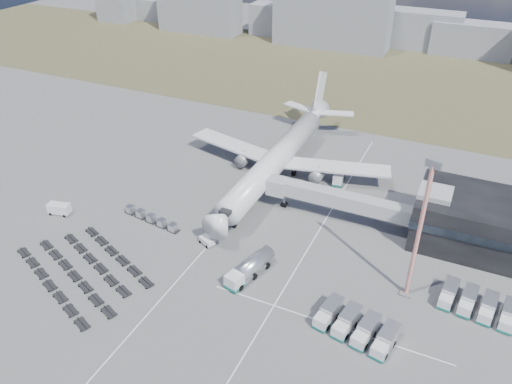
% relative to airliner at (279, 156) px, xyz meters
% --- Properties ---
extents(ground, '(420.00, 420.00, 0.00)m').
position_rel_airliner_xyz_m(ground, '(0.00, -32.38, -5.29)').
color(ground, '#565659').
rests_on(ground, ground).
extents(grass_strip, '(420.00, 90.00, 0.01)m').
position_rel_airliner_xyz_m(grass_strip, '(0.00, 77.62, -5.29)').
color(grass_strip, '#4E4B2F').
rests_on(grass_strip, ground).
extents(lane_markings, '(47.12, 110.00, 0.01)m').
position_rel_airliner_xyz_m(lane_markings, '(9.77, -29.38, -5.29)').
color(lane_markings, silver).
rests_on(lane_markings, ground).
extents(terminal, '(30.40, 16.40, 11.00)m').
position_rel_airliner_xyz_m(terminal, '(47.77, -8.41, -0.04)').
color(terminal, black).
rests_on(terminal, ground).
extents(jet_bridge, '(30.30, 3.80, 7.05)m').
position_rel_airliner_xyz_m(jet_bridge, '(15.90, -11.95, -0.24)').
color(jet_bridge, '#939399').
rests_on(jet_bridge, ground).
extents(airliner, '(51.59, 64.53, 17.62)m').
position_rel_airliner_xyz_m(airliner, '(0.00, 0.00, 0.00)').
color(airliner, silver).
rests_on(airliner, ground).
extents(skyline, '(285.99, 26.67, 23.75)m').
position_rel_airliner_xyz_m(skyline, '(-9.05, 115.43, 3.68)').
color(skyline, gray).
rests_on(skyline, ground).
extents(fuel_tanker, '(5.42, 11.28, 3.54)m').
position_rel_airliner_xyz_m(fuel_tanker, '(9.12, -35.32, -3.52)').
color(fuel_tanker, silver).
rests_on(fuel_tanker, ground).
extents(pushback_tug, '(3.56, 2.86, 1.42)m').
position_rel_airliner_xyz_m(pushback_tug, '(-2.43, -30.50, -4.58)').
color(pushback_tug, silver).
rests_on(pushback_tug, ground).
extents(utility_van, '(4.98, 3.02, 2.45)m').
position_rel_airliner_xyz_m(utility_van, '(-35.99, -34.62, -4.07)').
color(utility_van, silver).
rests_on(utility_van, ground).
extents(catering_truck, '(2.97, 5.79, 2.55)m').
position_rel_airliner_xyz_m(catering_truck, '(13.92, 3.17, -3.99)').
color(catering_truck, silver).
rests_on(catering_truck, ground).
extents(service_trucks_near, '(13.08, 8.83, 2.67)m').
position_rel_airliner_xyz_m(service_trucks_near, '(29.91, -40.36, -3.84)').
color(service_trucks_near, silver).
rests_on(service_trucks_near, ground).
extents(service_trucks_far, '(12.22, 7.70, 2.56)m').
position_rel_airliner_xyz_m(service_trucks_far, '(46.70, -27.29, -3.90)').
color(service_trucks_far, silver).
rests_on(service_trucks_far, ground).
extents(uld_row, '(14.42, 3.58, 1.58)m').
position_rel_airliner_xyz_m(uld_row, '(-16.59, -28.92, -4.35)').
color(uld_row, black).
rests_on(uld_row, ground).
extents(baggage_dollies, '(29.76, 23.22, 0.73)m').
position_rel_airliner_xyz_m(baggage_dollies, '(-18.97, -46.94, -4.93)').
color(baggage_dollies, black).
rests_on(baggage_dollies, ground).
extents(floodlight_mast, '(2.47, 2.01, 25.98)m').
position_rel_airliner_xyz_m(floodlight_mast, '(35.44, -28.18, 7.73)').
color(floodlight_mast, red).
rests_on(floodlight_mast, ground).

